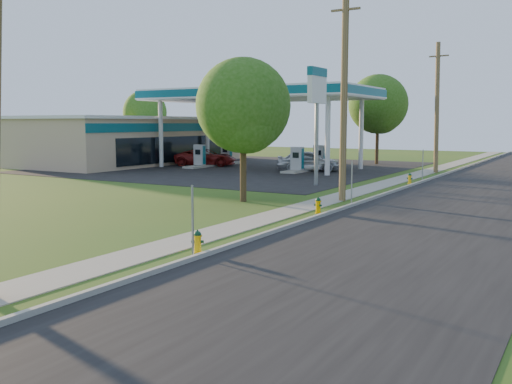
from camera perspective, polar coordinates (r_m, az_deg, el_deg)
ground_plane at (r=13.03m, az=-18.57°, el=-9.80°), size 140.00×140.00×0.00m
road at (r=19.11m, az=14.87°, el=-4.35°), size 8.00×120.00×0.02m
curb at (r=20.52m, az=4.06°, el=-3.18°), size 0.15×120.00×0.15m
sidewalk at (r=21.36m, az=-0.14°, el=-2.93°), size 1.50×120.00×0.03m
forecourt at (r=47.66m, az=-1.79°, el=2.51°), size 26.00×28.00×0.02m
utility_pole_mid at (r=27.07m, az=8.80°, el=9.56°), size 1.40×0.32×9.80m
utility_pole_far at (r=44.26m, az=17.65°, el=8.06°), size 1.40×0.32×9.50m
sign_post_near at (r=15.62m, az=-6.36°, el=-2.96°), size 0.05×0.04×2.00m
sign_post_mid at (r=25.94m, az=9.55°, el=0.92°), size 0.05×0.04×2.00m
sign_post_far at (r=37.53m, az=16.33°, el=2.56°), size 0.05×0.04×2.00m
gas_canopy at (r=46.53m, az=0.29°, el=9.66°), size 18.18×9.18×6.40m
fuel_pump_nw at (r=47.38m, az=-5.65°, el=3.31°), size 1.20×3.20×1.90m
fuel_pump_ne at (r=42.67m, az=4.14°, el=2.94°), size 1.20×3.20×1.90m
fuel_pump_sw at (r=50.65m, az=-2.96°, el=3.57°), size 1.20×3.20×1.90m
fuel_pump_se at (r=46.27m, az=6.37°, el=3.22°), size 1.20×3.20×1.90m
convenience_store at (r=54.24m, az=-11.67°, el=5.15°), size 10.40×22.40×4.25m
price_pylon at (r=33.69m, az=6.13°, el=9.88°), size 0.34×2.04×6.85m
tree_verge at (r=26.46m, az=-1.21°, el=8.28°), size 4.40×4.40×6.67m
tree_lot at (r=52.18m, az=12.18°, el=8.37°), size 5.26×5.26×7.97m
tree_back at (r=64.06m, az=-11.02°, el=7.67°), size 4.77×4.77×7.23m
hydrant_near at (r=16.19m, az=-5.86°, el=-5.00°), size 0.35×0.31×0.68m
hydrant_mid at (r=23.33m, az=6.23°, el=-1.34°), size 0.35×0.32×0.68m
hydrant_far at (r=35.60m, az=15.12°, el=1.30°), size 0.35×0.32×0.68m
car_red at (r=49.21m, az=-5.05°, el=3.46°), size 5.80×4.41×1.46m
car_silver at (r=43.73m, az=5.24°, el=3.13°), size 5.10×3.67×1.61m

